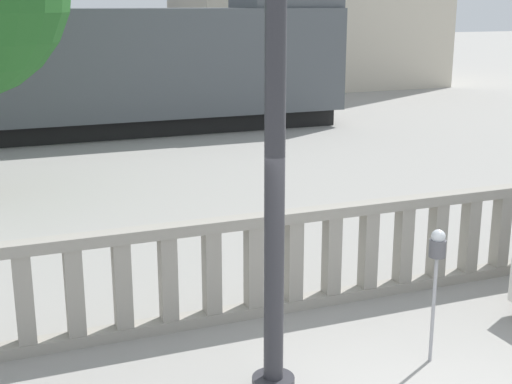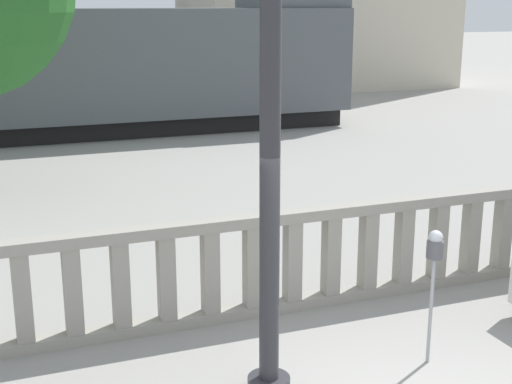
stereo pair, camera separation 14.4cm
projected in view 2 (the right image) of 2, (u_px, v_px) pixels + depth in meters
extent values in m
cube|color=gray|center=(292.00, 304.00, 9.37)|extent=(13.33, 0.24, 0.14)
cube|color=gray|center=(293.00, 216.00, 9.07)|extent=(13.33, 0.24, 0.14)
cube|color=gray|center=(22.00, 298.00, 8.06)|extent=(0.20, 0.20, 1.06)
cube|color=gray|center=(73.00, 291.00, 8.26)|extent=(0.20, 0.20, 1.06)
cube|color=gray|center=(121.00, 284.00, 8.45)|extent=(0.20, 0.20, 1.06)
cube|color=gray|center=(166.00, 278.00, 8.64)|extent=(0.20, 0.20, 1.06)
cube|color=gray|center=(210.00, 272.00, 8.83)|extent=(0.20, 0.20, 1.06)
cube|color=gray|center=(252.00, 266.00, 9.03)|extent=(0.20, 0.20, 1.06)
cube|color=gray|center=(292.00, 261.00, 9.22)|extent=(0.20, 0.20, 1.06)
cube|color=gray|center=(331.00, 255.00, 9.41)|extent=(0.20, 0.20, 1.06)
cube|color=gray|center=(368.00, 250.00, 9.61)|extent=(0.20, 0.20, 1.06)
cube|color=gray|center=(404.00, 245.00, 9.80)|extent=(0.20, 0.20, 1.06)
cube|color=gray|center=(438.00, 241.00, 9.99)|extent=(0.20, 0.20, 1.06)
cube|color=gray|center=(471.00, 236.00, 10.18)|extent=(0.20, 0.20, 1.06)
cube|color=gray|center=(502.00, 232.00, 10.38)|extent=(0.20, 0.20, 1.06)
cylinder|color=#2D2D33|center=(270.00, 132.00, 6.62)|extent=(0.20, 0.20, 5.07)
cylinder|color=#99999E|center=(431.00, 311.00, 7.84)|extent=(0.04, 0.04, 1.24)
cylinder|color=#4C4C51|center=(435.00, 249.00, 7.65)|extent=(0.18, 0.18, 0.19)
sphere|color=#B2B7BC|center=(436.00, 237.00, 7.62)|extent=(0.16, 0.16, 0.16)
cube|color=black|center=(148.00, 82.00, 33.79)|extent=(20.47, 2.51, 0.55)
cube|color=black|center=(146.00, 44.00, 33.33)|extent=(20.89, 3.13, 3.01)
cube|color=black|center=(320.00, 4.00, 35.96)|extent=(3.00, 2.82, 0.60)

